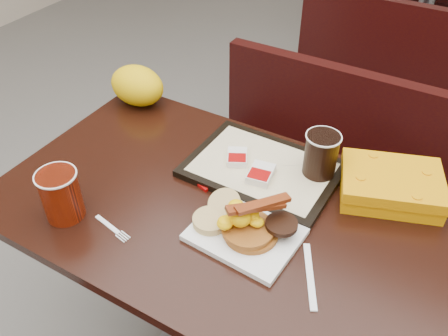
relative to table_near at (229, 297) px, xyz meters
The scene contains 22 objects.
table_near is the anchor object (origin of this frame).
bench_near_n 0.70m from the table_near, 90.00° to the left, with size 1.00×0.46×0.72m, color black, non-canonical shape.
table_far 2.60m from the table_near, 90.00° to the left, with size 1.20×0.70×0.75m, color black, non-canonical shape.
bench_far_s 1.90m from the table_near, 90.00° to the left, with size 1.00×0.46×0.72m, color black, non-canonical shape.
platter 0.39m from the table_near, 39.82° to the right, with size 0.24×0.19×0.01m, color white.
pancake_stack 0.42m from the table_near, 34.57° to the right, with size 0.13×0.13×0.03m, color #9C471A.
sausage_patty 0.45m from the table_near, ahead, with size 0.08×0.08×0.01m, color black.
scrambled_eggs 0.45m from the table_near, 47.29° to the right, with size 0.09×0.07×0.04m, color #F1A904.
bacon_strips 0.48m from the table_near, 26.18° to the right, with size 0.14×0.06×0.01m, color #491405, non-canonical shape.
muffin_bottom 0.41m from the table_near, 96.97° to the right, with size 0.08×0.08×0.02m, color tan.
muffin_top 0.41m from the table_near, 96.13° to the right, with size 0.08×0.08×0.02m, color tan.
coffee_cup_near 0.60m from the table_near, 146.90° to the right, with size 0.09×0.09×0.13m, color maroon.
fork 0.48m from the table_near, 139.15° to the right, with size 0.12×0.02×0.00m, color white, non-canonical shape.
knife 0.46m from the table_near, 20.37° to the right, with size 0.18×0.01×0.00m, color white.
condiment_syrup 0.40m from the table_near, 126.45° to the left, with size 0.04×0.03×0.01m, color #BC3C08.
condiment_ketchup 0.39m from the table_near, 159.07° to the left, with size 0.04×0.03×0.01m, color #8C0504.
tray 0.42m from the table_near, 88.35° to the left, with size 0.40×0.28×0.02m, color black.
hashbrown_sleeve_left 0.44m from the table_near, 113.57° to the left, with size 0.05×0.07×0.02m, color silver.
hashbrown_sleeve_right 0.42m from the table_near, 81.27° to the left, with size 0.06×0.08×0.02m, color silver.
coffee_cup_far 0.53m from the table_near, 57.33° to the left, with size 0.09×0.09×0.12m, color black.
clamshell 0.58m from the table_near, 37.26° to the left, with size 0.25×0.19×0.07m, color orange.
paper_bag 0.73m from the table_near, 150.93° to the left, with size 0.18×0.14×0.13m, color #E4C207.
Camera 1 is at (0.42, -0.75, 1.60)m, focal length 38.51 mm.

